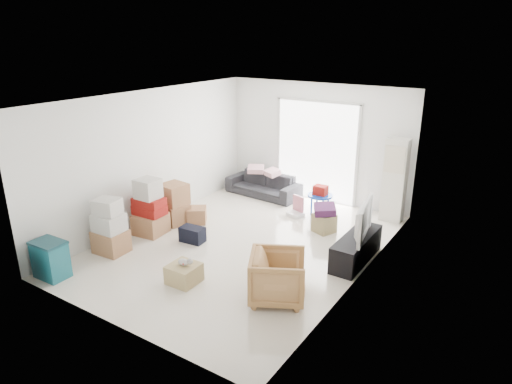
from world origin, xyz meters
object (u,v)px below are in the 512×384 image
object	(u,v)px
ac_tower	(395,180)
storage_bins	(50,259)
tv_console	(356,248)
television	(358,232)
ottoman	(324,223)
wood_crate	(184,274)
kids_table	(320,194)
armchair	(278,275)
sofa	(263,181)

from	to	relation	value
ac_tower	storage_bins	world-z (taller)	ac_tower
ac_tower	tv_console	xyz separation A→B (m)	(0.05, -2.13, -0.64)
television	tv_console	bearing A→B (deg)	-0.00
ottoman	wood_crate	world-z (taller)	ottoman
tv_console	television	bearing A→B (deg)	0.00
tv_console	kids_table	size ratio (longest dim) A/B	2.11
storage_bins	ac_tower	bearing A→B (deg)	54.11
armchair	wood_crate	distance (m)	1.55
ac_tower	television	size ratio (longest dim) A/B	1.61
armchair	television	bearing A→B (deg)	-44.13
armchair	storage_bins	size ratio (longest dim) A/B	1.30
armchair	kids_table	world-z (taller)	armchair
ac_tower	ottoman	distance (m)	1.75
tv_console	television	distance (m)	0.30
armchair	wood_crate	xyz separation A→B (m)	(-1.48, -0.38, -0.25)
television	storage_bins	bearing A→B (deg)	118.85
ac_tower	armchair	world-z (taller)	ac_tower
tv_console	wood_crate	xyz separation A→B (m)	(-2.00, -2.16, -0.08)
television	sofa	bearing A→B (deg)	47.23
television	wood_crate	distance (m)	2.97
sofa	kids_table	distance (m)	1.74
ac_tower	television	bearing A→B (deg)	-88.66
sofa	armchair	bearing A→B (deg)	-51.23
tv_console	storage_bins	xyz separation A→B (m)	(-3.90, -3.19, 0.08)
storage_bins	armchair	bearing A→B (deg)	22.73
kids_table	wood_crate	distance (m)	3.80
armchair	ottoman	xyz separation A→B (m)	(-0.46, 2.59, -0.22)
ac_tower	armchair	xyz separation A→B (m)	(-0.47, -3.91, -0.47)
ac_tower	television	world-z (taller)	ac_tower
tv_console	sofa	distance (m)	3.71
sofa	storage_bins	bearing A→B (deg)	-94.49
television	kids_table	xyz separation A→B (m)	(-1.44, 1.58, -0.06)
sofa	storage_bins	size ratio (longest dim) A/B	2.94
television	ottoman	size ratio (longest dim) A/B	2.94
ac_tower	storage_bins	xyz separation A→B (m)	(-3.85, -5.32, -0.56)
television	kids_table	bearing A→B (deg)	31.92
sofa	wood_crate	bearing A→B (deg)	-70.79
television	sofa	xyz separation A→B (m)	(-3.13, 1.98, -0.18)
television	sofa	world-z (taller)	sofa
television	sofa	size ratio (longest dim) A/B	0.59
television	wood_crate	xyz separation A→B (m)	(-2.00, -2.16, -0.39)
tv_console	sofa	xyz separation A→B (m)	(-3.13, 1.98, 0.12)
storage_bins	kids_table	size ratio (longest dim) A/B	0.94
tv_console	kids_table	world-z (taller)	kids_table
ac_tower	storage_bins	bearing A→B (deg)	-125.89
television	storage_bins	world-z (taller)	storage_bins
tv_console	armchair	size ratio (longest dim) A/B	1.73
ac_tower	sofa	world-z (taller)	ac_tower
kids_table	storage_bins	bearing A→B (deg)	-117.28
armchair	kids_table	xyz separation A→B (m)	(-0.92, 3.35, 0.07)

